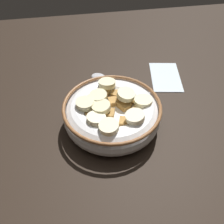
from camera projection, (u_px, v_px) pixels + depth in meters
The scene contains 4 objects.
ground_plane at pixel (112, 127), 47.35cm from camera, with size 95.78×95.78×2.00cm, color black.
cereal_bowl at pixel (112, 113), 44.72cm from camera, with size 17.33×17.33×6.01cm.
spoon at pixel (108, 79), 55.56cm from camera, with size 10.32×12.07×0.80cm.
folded_napkin at pixel (165, 77), 56.52cm from camera, with size 10.65×6.39×0.30cm, color silver.
Camera 1 is at (30.97, -5.40, 34.51)cm, focal length 40.31 mm.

